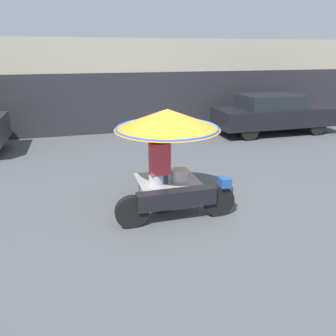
% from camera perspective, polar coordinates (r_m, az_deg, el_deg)
% --- Properties ---
extents(ground_plane, '(36.00, 36.00, 0.00)m').
position_cam_1_polar(ground_plane, '(6.51, 2.22, -7.91)').
color(ground_plane, '#4C4F54').
extents(shopfront_building, '(28.00, 2.06, 3.47)m').
position_cam_1_polar(shopfront_building, '(13.78, -8.40, 14.13)').
color(shopfront_building, '#B2A893').
rests_on(shopfront_building, ground).
extents(vendor_motorcycle_cart, '(2.29, 2.02, 2.00)m').
position_cam_1_polar(vendor_motorcycle_cart, '(6.20, 0.08, 6.26)').
color(vendor_motorcycle_cart, black).
rests_on(vendor_motorcycle_cart, ground).
extents(vendor_person, '(0.38, 0.22, 1.63)m').
position_cam_1_polar(vendor_person, '(6.21, -1.45, -0.10)').
color(vendor_person, navy).
rests_on(vendor_person, ground).
extents(parked_car, '(4.60, 1.69, 1.49)m').
position_cam_1_polar(parked_car, '(13.27, 17.88, 9.05)').
color(parked_car, black).
rests_on(parked_car, ground).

